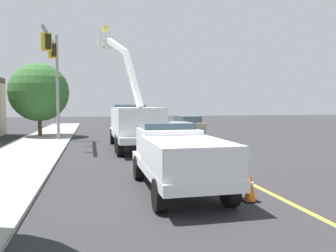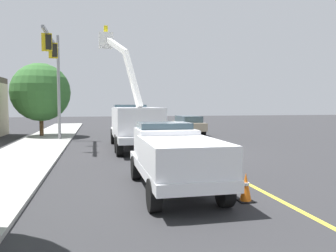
{
  "view_description": "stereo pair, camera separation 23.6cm",
  "coord_description": "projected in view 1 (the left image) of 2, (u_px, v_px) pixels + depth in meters",
  "views": [
    {
      "loc": [
        -17.13,
        5.24,
        2.68
      ],
      "look_at": [
        2.23,
        0.76,
        1.4
      ],
      "focal_mm": 35.23,
      "sensor_mm": 36.0,
      "label": 1
    },
    {
      "loc": [
        -17.19,
        5.01,
        2.68
      ],
      "look_at": [
        2.23,
        0.76,
        1.4
      ],
      "focal_mm": 35.23,
      "sensor_mm": 36.0,
      "label": 2
    }
  ],
  "objects": [
    {
      "name": "traffic_cone_leading",
      "position": [
        250.0,
        187.0,
        9.12
      ],
      "size": [
        0.4,
        0.4,
        0.81
      ],
      "color": "black",
      "rests_on": "ground"
    },
    {
      "name": "traffic_cone_mid_front",
      "position": [
        156.0,
        135.0,
        24.4
      ],
      "size": [
        0.4,
        0.4,
        0.88
      ],
      "color": "black",
      "rests_on": "ground"
    },
    {
      "name": "lane_centre_stripe",
      "position": [
        191.0,
        154.0,
        18.01
      ],
      "size": [
        50.0,
        0.36,
        0.01
      ],
      "primitive_type": "cube",
      "rotation": [
        0.0,
        0.0,
        0.0
      ],
      "color": "yellow",
      "rests_on": "ground"
    },
    {
      "name": "street_tree_right",
      "position": [
        39.0,
        92.0,
        27.03
      ],
      "size": [
        4.78,
        4.78,
        6.11
      ],
      "color": "brown",
      "rests_on": "ground"
    },
    {
      "name": "ground",
      "position": [
        191.0,
        154.0,
        18.01
      ],
      "size": [
        120.0,
        120.0,
        0.0
      ],
      "primitive_type": "plane",
      "color": "#2D2D30"
    },
    {
      "name": "service_pickup_truck",
      "position": [
        177.0,
        155.0,
        10.17
      ],
      "size": [
        5.61,
        2.21,
        2.06
      ],
      "color": "white",
      "rests_on": "ground"
    },
    {
      "name": "passing_minivan",
      "position": [
        187.0,
        124.0,
        29.64
      ],
      "size": [
        4.81,
        1.97,
        1.69
      ],
      "color": "tan",
      "rests_on": "ground"
    },
    {
      "name": "sidewalk_far_side",
      "position": [
        21.0,
        159.0,
        16.03
      ],
      "size": [
        60.01,
        3.84,
        0.12
      ],
      "primitive_type": "cube",
      "rotation": [
        0.0,
        0.0,
        0.0
      ],
      "color": "#9E9E99",
      "rests_on": "ground"
    },
    {
      "name": "utility_bucket_truck",
      "position": [
        134.0,
        122.0,
        20.19
      ],
      "size": [
        8.21,
        3.36,
        7.69
      ],
      "color": "white",
      "rests_on": "ground"
    },
    {
      "name": "traffic_signal_mast",
      "position": [
        54.0,
        67.0,
        22.13
      ],
      "size": [
        7.47,
        0.57,
        7.78
      ],
      "color": "gray",
      "rests_on": "ground"
    }
  ]
}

